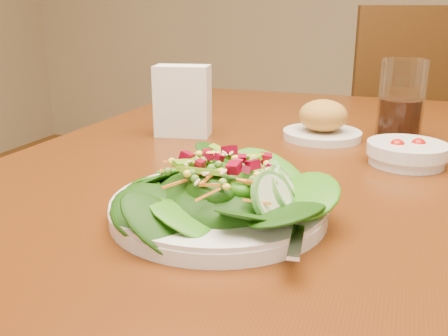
{
  "coord_description": "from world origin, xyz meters",
  "views": [
    {
      "loc": [
        0.18,
        -0.77,
        0.99
      ],
      "look_at": [
        -0.01,
        -0.23,
        0.81
      ],
      "focal_mm": 40.0,
      "sensor_mm": 36.0,
      "label": 1
    }
  ],
  "objects": [
    {
      "name": "chair_far",
      "position": [
        0.18,
        1.12,
        0.53
      ],
      "size": [
        0.59,
        0.59,
        1.0
      ],
      "rotation": [
        0.0,
        0.0,
        3.48
      ],
      "color": "#3F230D",
      "rests_on": "ground_plane"
    },
    {
      "name": "drinking_glass",
      "position": [
        0.18,
        0.24,
        0.81
      ],
      "size": [
        0.09,
        0.09,
        0.15
      ],
      "color": "silver",
      "rests_on": "dining_table"
    },
    {
      "name": "bread_plate",
      "position": [
        0.04,
        0.18,
        0.78
      ],
      "size": [
        0.15,
        0.15,
        0.08
      ],
      "color": "silver",
      "rests_on": "dining_table"
    },
    {
      "name": "napkin_holder",
      "position": [
        -0.22,
        0.11,
        0.82
      ],
      "size": [
        0.11,
        0.08,
        0.14
      ],
      "rotation": [
        0.0,
        0.0,
        0.21
      ],
      "color": "white",
      "rests_on": "dining_table"
    },
    {
      "name": "tomato_bowl",
      "position": [
        0.2,
        0.06,
        0.77
      ],
      "size": [
        0.13,
        0.13,
        0.04
      ],
      "color": "silver",
      "rests_on": "dining_table"
    },
    {
      "name": "salad_plate",
      "position": [
        -0.01,
        -0.25,
        0.78
      ],
      "size": [
        0.27,
        0.26,
        0.08
      ],
      "rotation": [
        0.0,
        0.0,
        0.18
      ],
      "color": "silver",
      "rests_on": "dining_table"
    },
    {
      "name": "dining_table",
      "position": [
        0.0,
        0.0,
        0.65
      ],
      "size": [
        0.9,
        1.4,
        0.75
      ],
      "color": "#451E06",
      "rests_on": "ground_plane"
    }
  ]
}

